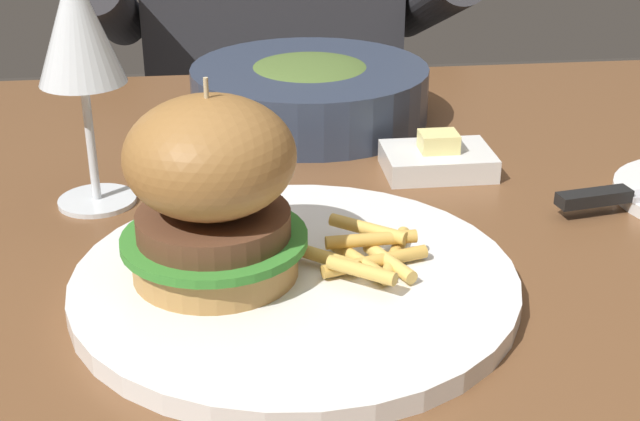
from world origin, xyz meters
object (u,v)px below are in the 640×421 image
(burger_sandwich, at_px, (212,189))
(soup_bowl, at_px, (310,91))
(wine_glass, at_px, (78,32))
(butter_dish, at_px, (438,159))
(diner_person, at_px, (273,133))
(main_plate, at_px, (295,282))

(burger_sandwich, bearing_deg, soup_bowl, 73.78)
(soup_bowl, bearing_deg, wine_glass, -136.52)
(butter_dish, height_order, soup_bowl, soup_bowl)
(wine_glass, bearing_deg, burger_sandwich, -58.49)
(diner_person, bearing_deg, butter_dish, -80.11)
(wine_glass, xyz_separation_m, soup_bowl, (0.19, 0.18, -0.11))
(butter_dish, relative_size, diner_person, 0.08)
(burger_sandwich, bearing_deg, wine_glass, 121.51)
(main_plate, distance_m, wine_glass, 0.25)
(burger_sandwich, xyz_separation_m, butter_dish, (0.19, 0.18, -0.06))
(main_plate, height_order, soup_bowl, soup_bowl)
(soup_bowl, bearing_deg, butter_dish, -57.53)
(main_plate, distance_m, diner_person, 0.81)
(wine_glass, bearing_deg, diner_person, 74.01)
(main_plate, height_order, burger_sandwich, burger_sandwich)
(burger_sandwich, relative_size, wine_glass, 0.69)
(butter_dish, height_order, diner_person, diner_person)
(burger_sandwich, relative_size, diner_person, 0.11)
(soup_bowl, bearing_deg, burger_sandwich, -106.22)
(butter_dish, xyz_separation_m, soup_bowl, (-0.10, 0.15, 0.02))
(burger_sandwich, distance_m, wine_glass, 0.19)
(butter_dish, bearing_deg, wine_glass, -173.68)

